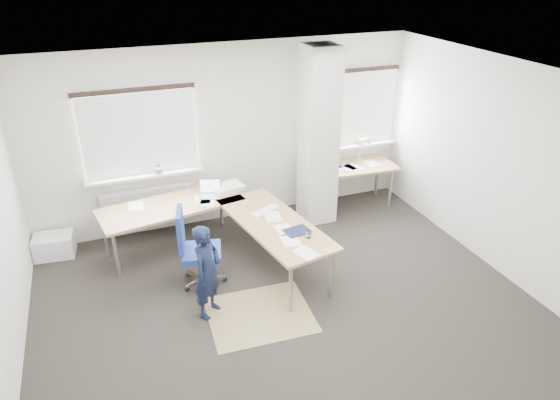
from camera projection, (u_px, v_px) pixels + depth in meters
name	position (u px, v px, depth m)	size (l,w,h in m)	color
ground	(286.00, 305.00, 6.22)	(6.00, 6.00, 0.00)	black
room_shell	(287.00, 160.00, 5.87)	(6.04, 5.04, 2.82)	beige
floor_mat	(260.00, 314.00, 6.06)	(1.23, 1.04, 0.01)	#988353
white_crate	(54.00, 246.00, 7.16)	(0.54, 0.38, 0.32)	white
desk_main	(224.00, 214.00, 6.89)	(2.82, 2.63, 0.96)	olive
desk_side	(353.00, 168.00, 8.37)	(1.45, 0.80, 1.22)	olive
task_chair	(200.00, 264.00, 6.49)	(0.62, 0.60, 1.10)	navy
person	(207.00, 272.00, 5.82)	(0.44, 0.29, 1.20)	black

